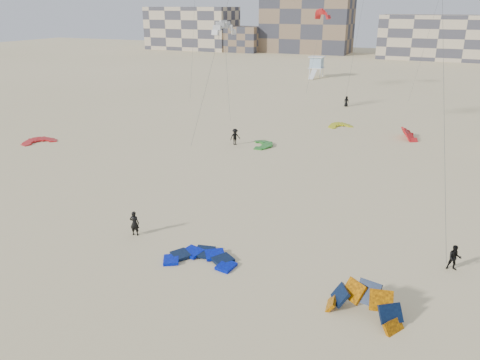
% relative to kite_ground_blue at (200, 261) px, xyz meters
% --- Properties ---
extents(ground, '(320.00, 320.00, 0.00)m').
position_rel_kite_ground_blue_xyz_m(ground, '(-1.51, -1.98, 0.00)').
color(ground, beige).
rests_on(ground, ground).
extents(kite_ground_blue, '(4.69, 4.85, 0.73)m').
position_rel_kite_ground_blue_xyz_m(kite_ground_blue, '(0.00, 0.00, 0.00)').
color(kite_ground_blue, '#0023D6').
rests_on(kite_ground_blue, ground).
extents(kite_ground_orange, '(4.58, 4.51, 3.82)m').
position_rel_kite_ground_blue_xyz_m(kite_ground_orange, '(9.93, -1.49, 0.00)').
color(kite_ground_orange, '#FF8E00').
rests_on(kite_ground_orange, ground).
extents(kite_ground_red, '(4.81, 4.74, 1.10)m').
position_rel_kite_ground_blue_xyz_m(kite_ground_red, '(-29.02, 15.78, 0.00)').
color(kite_ground_red, red).
rests_on(kite_ground_red, ground).
extents(kite_ground_green, '(4.21, 4.08, 0.71)m').
position_rel_kite_ground_blue_xyz_m(kite_ground_green, '(-5.50, 24.64, 0.00)').
color(kite_ground_green, green).
rests_on(kite_ground_green, ground).
extents(kite_ground_red_far, '(4.03, 3.99, 3.37)m').
position_rel_kite_ground_blue_xyz_m(kite_ground_red_far, '(9.09, 34.17, 0.00)').
color(kite_ground_red_far, red).
rests_on(kite_ground_red_far, ground).
extents(kite_ground_yellow, '(4.23, 4.25, 1.20)m').
position_rel_kite_ground_blue_xyz_m(kite_ground_yellow, '(0.55, 36.59, 0.00)').
color(kite_ground_yellow, gold).
rests_on(kite_ground_yellow, ground).
extents(kitesurfer_main, '(0.71, 0.55, 1.73)m').
position_rel_kite_ground_blue_xyz_m(kitesurfer_main, '(-5.62, 1.26, 0.87)').
color(kitesurfer_main, black).
rests_on(kitesurfer_main, ground).
extents(kitesurfer_b, '(0.83, 0.69, 1.56)m').
position_rel_kite_ground_blue_xyz_m(kitesurfer_b, '(13.99, 5.02, 0.78)').
color(kitesurfer_b, black).
rests_on(kitesurfer_b, ground).
extents(kitesurfer_c, '(1.28, 1.33, 1.82)m').
position_rel_kite_ground_blue_xyz_m(kitesurfer_c, '(-8.36, 23.77, 0.91)').
color(kitesurfer_c, black).
rests_on(kitesurfer_c, ground).
extents(kitesurfer_e, '(0.90, 0.77, 1.56)m').
position_rel_kite_ground_blue_xyz_m(kitesurfer_e, '(-1.40, 49.69, 0.78)').
color(kitesurfer_e, black).
rests_on(kitesurfer_e, ground).
extents(kite_fly_grey, '(4.68, 5.93, 11.82)m').
position_rel_kite_ground_blue_xyz_m(kite_fly_grey, '(-14.30, 33.76, 11.67)').
color(kite_fly_grey, white).
rests_on(kite_fly_grey, ground).
extents(kite_fly_red, '(4.47, 8.30, 13.35)m').
position_rel_kite_ground_blue_xyz_m(kite_fly_red, '(-8.36, 59.45, 12.96)').
color(kite_fly_red, red).
rests_on(kite_fly_red, ground).
extents(lifeguard_tower_far, '(3.08, 5.90, 4.34)m').
position_rel_kite_ground_blue_xyz_m(lifeguard_tower_far, '(-13.68, 78.07, 2.15)').
color(lifeguard_tower_far, white).
rests_on(lifeguard_tower_far, ground).
extents(condo_west_a, '(30.00, 15.00, 14.00)m').
position_rel_kite_ground_blue_xyz_m(condo_west_a, '(-71.51, 128.02, 7.00)').
color(condo_west_a, '#C9B593').
rests_on(condo_west_a, ground).
extents(condo_west_b, '(28.00, 14.00, 18.00)m').
position_rel_kite_ground_blue_xyz_m(condo_west_b, '(-31.51, 132.02, 9.00)').
color(condo_west_b, '#7E654C').
rests_on(condo_west_b, ground).
extents(condo_mid, '(32.00, 16.00, 12.00)m').
position_rel_kite_ground_blue_xyz_m(condo_mid, '(8.49, 128.02, 6.00)').
color(condo_mid, '#C9B593').
rests_on(condo_mid, ground).
extents(condo_fill_left, '(12.00, 10.00, 8.00)m').
position_rel_kite_ground_blue_xyz_m(condo_fill_left, '(-51.51, 126.02, 4.00)').
color(condo_fill_left, '#7E654C').
rests_on(condo_fill_left, ground).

